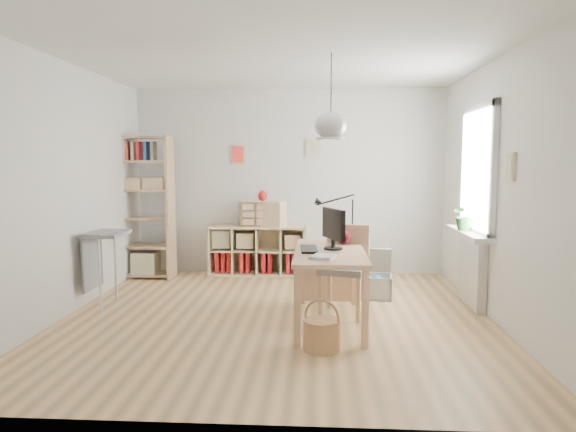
# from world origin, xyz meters

# --- Properties ---
(ground) EXTENTS (4.50, 4.50, 0.00)m
(ground) POSITION_xyz_m (0.00, 0.00, 0.00)
(ground) COLOR tan
(ground) RESTS_ON ground
(room_shell) EXTENTS (4.50, 4.50, 4.50)m
(room_shell) POSITION_xyz_m (0.55, -0.15, 2.00)
(room_shell) COLOR white
(room_shell) RESTS_ON ground
(window_unit) EXTENTS (0.07, 1.16, 1.46)m
(window_unit) POSITION_xyz_m (2.23, 0.60, 1.55)
(window_unit) COLOR white
(window_unit) RESTS_ON ground
(radiator) EXTENTS (0.10, 0.80, 0.80)m
(radiator) POSITION_xyz_m (2.19, 0.60, 0.40)
(radiator) COLOR silver
(radiator) RESTS_ON ground
(windowsill) EXTENTS (0.22, 1.20, 0.06)m
(windowsill) POSITION_xyz_m (2.14, 0.60, 0.83)
(windowsill) COLOR white
(windowsill) RESTS_ON radiator
(desk) EXTENTS (0.70, 1.50, 0.75)m
(desk) POSITION_xyz_m (0.55, -0.15, 0.66)
(desk) COLOR tan
(desk) RESTS_ON ground
(cube_shelf) EXTENTS (1.40, 0.38, 0.72)m
(cube_shelf) POSITION_xyz_m (-0.47, 2.08, 0.30)
(cube_shelf) COLOR tan
(cube_shelf) RESTS_ON ground
(tall_bookshelf) EXTENTS (0.80, 0.38, 2.00)m
(tall_bookshelf) POSITION_xyz_m (-2.04, 1.80, 1.09)
(tall_bookshelf) COLOR tan
(tall_bookshelf) RESTS_ON ground
(side_table) EXTENTS (0.40, 0.55, 0.85)m
(side_table) POSITION_xyz_m (-2.04, 0.35, 0.67)
(side_table) COLOR gray
(side_table) RESTS_ON ground
(chair) EXTENTS (0.58, 0.58, 0.96)m
(chair) POSITION_xyz_m (0.72, 0.17, 0.55)
(chair) COLOR gray
(chair) RESTS_ON ground
(wicker_basket) EXTENTS (0.33, 0.33, 0.46)m
(wicker_basket) POSITION_xyz_m (0.47, -0.93, 0.15)
(wicker_basket) COLOR olive
(wicker_basket) RESTS_ON ground
(storage_chest) EXTENTS (0.60, 0.66, 0.56)m
(storage_chest) POSITION_xyz_m (1.07, 0.93, 0.18)
(storage_chest) COLOR #B5B5B0
(storage_chest) RESTS_ON ground
(monitor) EXTENTS (0.22, 0.46, 0.42)m
(monitor) POSITION_xyz_m (0.59, -0.09, 0.99)
(monitor) COLOR black
(monitor) RESTS_ON desk
(keyboard) EXTENTS (0.19, 0.45, 0.02)m
(keyboard) POSITION_xyz_m (0.34, -0.15, 0.76)
(keyboard) COLOR black
(keyboard) RESTS_ON desk
(task_lamp) EXTENTS (0.47, 0.17, 0.50)m
(task_lamp) POSITION_xyz_m (0.59, 0.46, 1.09)
(task_lamp) COLOR black
(task_lamp) RESTS_ON desk
(yarn_ball) EXTENTS (0.16, 0.16, 0.16)m
(yarn_ball) POSITION_xyz_m (0.70, 0.25, 0.83)
(yarn_ball) COLOR #4F0A17
(yarn_ball) RESTS_ON desk
(paper_tray) EXTENTS (0.27, 0.31, 0.03)m
(paper_tray) POSITION_xyz_m (0.48, -0.57, 0.76)
(paper_tray) COLOR white
(paper_tray) RESTS_ON desk
(drawer_chest) EXTENTS (0.68, 0.46, 0.36)m
(drawer_chest) POSITION_xyz_m (-0.36, 2.04, 0.90)
(drawer_chest) COLOR tan
(drawer_chest) RESTS_ON cube_shelf
(red_vase) EXTENTS (0.13, 0.13, 0.15)m
(red_vase) POSITION_xyz_m (-0.37, 2.04, 1.16)
(red_vase) COLOR maroon
(red_vase) RESTS_ON drawer_chest
(potted_plant) EXTENTS (0.36, 0.33, 0.35)m
(potted_plant) POSITION_xyz_m (2.12, 0.67, 1.03)
(potted_plant) COLOR #246025
(potted_plant) RESTS_ON windowsill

